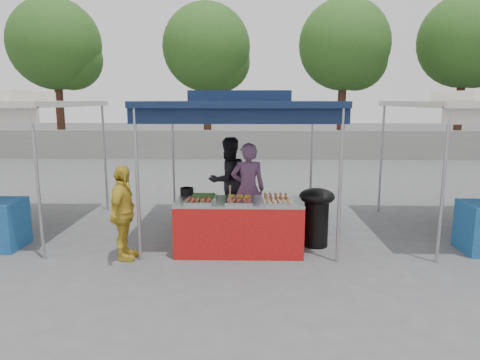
{
  "coord_description": "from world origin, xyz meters",
  "views": [
    {
      "loc": [
        0.17,
        -6.69,
        2.41
      ],
      "look_at": [
        0.0,
        0.6,
        1.05
      ],
      "focal_mm": 32.0,
      "sensor_mm": 36.0,
      "label": 1
    }
  ],
  "objects_px": {
    "vendor_woman": "(248,189)",
    "helper_man": "(228,180)",
    "cooking_pot": "(187,192)",
    "vendor_table": "(239,226)",
    "customer_person": "(123,213)",
    "wok_burner": "(316,212)"
  },
  "relations": [
    {
      "from": "cooking_pot",
      "to": "helper_man",
      "type": "bearing_deg",
      "value": 65.11
    },
    {
      "from": "helper_man",
      "to": "customer_person",
      "type": "xyz_separation_m",
      "value": [
        -1.49,
        -2.06,
        -0.13
      ]
    },
    {
      "from": "vendor_woman",
      "to": "helper_man",
      "type": "xyz_separation_m",
      "value": [
        -0.39,
        0.76,
        0.02
      ]
    },
    {
      "from": "wok_burner",
      "to": "helper_man",
      "type": "relative_size",
      "value": 0.58
    },
    {
      "from": "vendor_woman",
      "to": "cooking_pot",
      "type": "bearing_deg",
      "value": 27.5
    },
    {
      "from": "vendor_table",
      "to": "cooking_pot",
      "type": "xyz_separation_m",
      "value": [
        -0.88,
        0.35,
        0.49
      ]
    },
    {
      "from": "vendor_table",
      "to": "customer_person",
      "type": "height_order",
      "value": "customer_person"
    },
    {
      "from": "vendor_table",
      "to": "wok_burner",
      "type": "bearing_deg",
      "value": 14.22
    },
    {
      "from": "vendor_woman",
      "to": "customer_person",
      "type": "distance_m",
      "value": 2.29
    },
    {
      "from": "vendor_table",
      "to": "cooking_pot",
      "type": "bearing_deg",
      "value": 158.15
    },
    {
      "from": "cooking_pot",
      "to": "helper_man",
      "type": "height_order",
      "value": "helper_man"
    },
    {
      "from": "customer_person",
      "to": "wok_burner",
      "type": "bearing_deg",
      "value": -73.95
    },
    {
      "from": "cooking_pot",
      "to": "helper_man",
      "type": "relative_size",
      "value": 0.13
    },
    {
      "from": "vendor_table",
      "to": "cooking_pot",
      "type": "height_order",
      "value": "cooking_pot"
    },
    {
      "from": "vendor_woman",
      "to": "helper_man",
      "type": "height_order",
      "value": "helper_man"
    },
    {
      "from": "vendor_table",
      "to": "vendor_woman",
      "type": "xyz_separation_m",
      "value": [
        0.14,
        0.94,
        0.41
      ]
    },
    {
      "from": "cooking_pot",
      "to": "vendor_woman",
      "type": "distance_m",
      "value": 1.18
    },
    {
      "from": "cooking_pot",
      "to": "vendor_woman",
      "type": "height_order",
      "value": "vendor_woman"
    },
    {
      "from": "wok_burner",
      "to": "customer_person",
      "type": "distance_m",
      "value": 3.11
    },
    {
      "from": "wok_burner",
      "to": "helper_man",
      "type": "xyz_separation_m",
      "value": [
        -1.54,
        1.37,
        0.27
      ]
    },
    {
      "from": "vendor_table",
      "to": "cooking_pot",
      "type": "distance_m",
      "value": 1.07
    },
    {
      "from": "customer_person",
      "to": "cooking_pot",
      "type": "bearing_deg",
      "value": -47.25
    }
  ]
}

